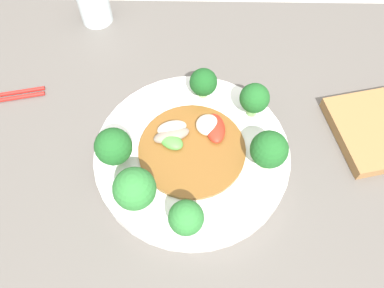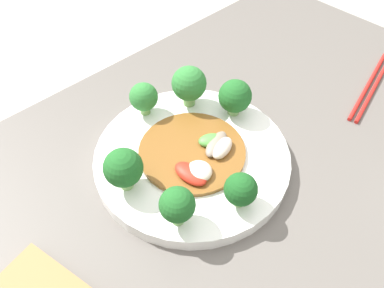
{
  "view_description": "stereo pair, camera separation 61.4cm",
  "coord_description": "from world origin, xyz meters",
  "px_view_note": "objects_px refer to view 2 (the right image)",
  "views": [
    {
      "loc": [
        -0.04,
        0.33,
        1.25
      ],
      "look_at": [
        -0.03,
        0.04,
        0.78
      ],
      "focal_mm": 35.0,
      "sensor_mm": 36.0,
      "label": 1
    },
    {
      "loc": [
        -0.29,
        -0.23,
        1.19
      ],
      "look_at": [
        -0.03,
        0.04,
        0.78
      ],
      "focal_mm": 35.0,
      "sensor_mm": 36.0,
      "label": 2
    }
  ],
  "objects_px": {
    "plate": "(192,157)",
    "broccoli_south": "(241,190)",
    "broccoli_southwest": "(177,205)",
    "broccoli_west": "(123,168)",
    "stirfry_center": "(198,153)",
    "chopsticks": "(372,85)",
    "broccoli_east": "(235,97)",
    "broccoli_north": "(144,97)",
    "broccoli_northeast": "(189,84)"
  },
  "relations": [
    {
      "from": "plate",
      "to": "broccoli_south",
      "type": "height_order",
      "value": "broccoli_south"
    },
    {
      "from": "plate",
      "to": "stirfry_center",
      "type": "xyz_separation_m",
      "value": [
        0.0,
        -0.01,
        0.02
      ]
    },
    {
      "from": "broccoli_east",
      "to": "broccoli_west",
      "type": "relative_size",
      "value": 0.94
    },
    {
      "from": "broccoli_southwest",
      "to": "chopsticks",
      "type": "xyz_separation_m",
      "value": [
        0.47,
        -0.03,
        -0.06
      ]
    },
    {
      "from": "broccoli_south",
      "to": "stirfry_center",
      "type": "xyz_separation_m",
      "value": [
        0.02,
        0.1,
        -0.02
      ]
    },
    {
      "from": "broccoli_northeast",
      "to": "chopsticks",
      "type": "height_order",
      "value": "broccoli_northeast"
    },
    {
      "from": "broccoli_southwest",
      "to": "chopsticks",
      "type": "relative_size",
      "value": 0.27
    },
    {
      "from": "broccoli_north",
      "to": "broccoli_southwest",
      "type": "bearing_deg",
      "value": -117.61
    },
    {
      "from": "broccoli_northeast",
      "to": "stirfry_center",
      "type": "relative_size",
      "value": 0.45
    },
    {
      "from": "broccoli_northeast",
      "to": "chopsticks",
      "type": "distance_m",
      "value": 0.36
    },
    {
      "from": "plate",
      "to": "broccoli_northeast",
      "type": "height_order",
      "value": "broccoli_northeast"
    },
    {
      "from": "broccoli_south",
      "to": "stirfry_center",
      "type": "height_order",
      "value": "broccoli_south"
    },
    {
      "from": "broccoli_north",
      "to": "broccoli_west",
      "type": "xyz_separation_m",
      "value": [
        -0.11,
        -0.1,
        0.01
      ]
    },
    {
      "from": "broccoli_east",
      "to": "broccoli_southwest",
      "type": "bearing_deg",
      "value": -156.74
    },
    {
      "from": "broccoli_southwest",
      "to": "broccoli_north",
      "type": "bearing_deg",
      "value": 62.39
    },
    {
      "from": "broccoli_east",
      "to": "broccoli_south",
      "type": "distance_m",
      "value": 0.18
    },
    {
      "from": "broccoli_south",
      "to": "broccoli_west",
      "type": "distance_m",
      "value": 0.16
    },
    {
      "from": "broccoli_northeast",
      "to": "stirfry_center",
      "type": "height_order",
      "value": "broccoli_northeast"
    },
    {
      "from": "stirfry_center",
      "to": "chopsticks",
      "type": "relative_size",
      "value": 0.7
    },
    {
      "from": "stirfry_center",
      "to": "chopsticks",
      "type": "xyz_separation_m",
      "value": [
        0.38,
        -0.09,
        -0.03
      ]
    },
    {
      "from": "broccoli_southwest",
      "to": "broccoli_south",
      "type": "relative_size",
      "value": 1.15
    },
    {
      "from": "broccoli_northeast",
      "to": "broccoli_north",
      "type": "xyz_separation_m",
      "value": [
        -0.07,
        0.04,
        -0.01
      ]
    },
    {
      "from": "broccoli_north",
      "to": "stirfry_center",
      "type": "distance_m",
      "value": 0.13
    },
    {
      "from": "broccoli_southwest",
      "to": "broccoli_northeast",
      "type": "bearing_deg",
      "value": 42.9
    },
    {
      "from": "broccoli_north",
      "to": "broccoli_northeast",
      "type": "bearing_deg",
      "value": -26.93
    },
    {
      "from": "broccoli_north",
      "to": "stirfry_center",
      "type": "relative_size",
      "value": 0.35
    },
    {
      "from": "chopsticks",
      "to": "broccoli_north",
      "type": "bearing_deg",
      "value": 149.04
    },
    {
      "from": "plate",
      "to": "stirfry_center",
      "type": "bearing_deg",
      "value": -84.5
    },
    {
      "from": "broccoli_north",
      "to": "broccoli_east",
      "type": "bearing_deg",
      "value": -44.06
    },
    {
      "from": "plate",
      "to": "chopsticks",
      "type": "relative_size",
      "value": 1.29
    },
    {
      "from": "broccoli_east",
      "to": "broccoli_north",
      "type": "height_order",
      "value": "broccoli_east"
    },
    {
      "from": "plate",
      "to": "broccoli_north",
      "type": "xyz_separation_m",
      "value": [
        0.01,
        0.12,
        0.04
      ]
    },
    {
      "from": "plate",
      "to": "chopsticks",
      "type": "height_order",
      "value": "plate"
    },
    {
      "from": "broccoli_north",
      "to": "stirfry_center",
      "type": "height_order",
      "value": "broccoli_north"
    },
    {
      "from": "broccoli_west",
      "to": "stirfry_center",
      "type": "distance_m",
      "value": 0.12
    },
    {
      "from": "broccoli_northeast",
      "to": "broccoli_southwest",
      "type": "height_order",
      "value": "broccoli_northeast"
    },
    {
      "from": "broccoli_east",
      "to": "broccoli_south",
      "type": "height_order",
      "value": "broccoli_east"
    },
    {
      "from": "broccoli_southwest",
      "to": "broccoli_east",
      "type": "xyz_separation_m",
      "value": [
        0.21,
        0.09,
        -0.0
      ]
    },
    {
      "from": "broccoli_southwest",
      "to": "broccoli_west",
      "type": "height_order",
      "value": "broccoli_west"
    },
    {
      "from": "broccoli_west",
      "to": "chopsticks",
      "type": "height_order",
      "value": "broccoli_west"
    },
    {
      "from": "plate",
      "to": "broccoli_southwest",
      "type": "height_order",
      "value": "broccoli_southwest"
    },
    {
      "from": "plate",
      "to": "broccoli_east",
      "type": "distance_m",
      "value": 0.12
    },
    {
      "from": "broccoli_west",
      "to": "chopsticks",
      "type": "bearing_deg",
      "value": -14.15
    },
    {
      "from": "broccoli_southwest",
      "to": "broccoli_south",
      "type": "distance_m",
      "value": 0.09
    },
    {
      "from": "broccoli_southwest",
      "to": "stirfry_center",
      "type": "distance_m",
      "value": 0.12
    },
    {
      "from": "broccoli_southwest",
      "to": "broccoli_north",
      "type": "height_order",
      "value": "broccoli_southwest"
    },
    {
      "from": "broccoli_east",
      "to": "broccoli_north",
      "type": "xyz_separation_m",
      "value": [
        -0.11,
        0.1,
        -0.0
      ]
    },
    {
      "from": "broccoli_southwest",
      "to": "broccoli_west",
      "type": "relative_size",
      "value": 0.92
    },
    {
      "from": "broccoli_northeast",
      "to": "stirfry_center",
      "type": "distance_m",
      "value": 0.13
    },
    {
      "from": "plate",
      "to": "broccoli_west",
      "type": "xyz_separation_m",
      "value": [
        -0.11,
        0.02,
        0.05
      ]
    }
  ]
}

